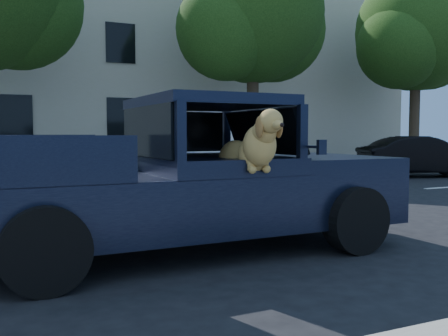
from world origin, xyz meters
The scene contains 9 objects.
ground centered at (0.00, 0.00, 0.00)m, with size 120.00×120.00×0.00m, color black.
far_sidewalk centered at (0.00, 9.20, 0.07)m, with size 60.00×4.00×0.15m, color gray.
lane_stripes centered at (2.00, 3.40, 0.01)m, with size 21.60×0.14×0.01m, color silver, non-canonical shape.
street_tree_mid centered at (5.03, 9.62, 5.71)m, with size 6.00×5.20×8.60m.
street_tree_right centered at (13.03, 9.62, 5.71)m, with size 6.00×5.20×8.60m.
building_main centered at (3.00, 16.50, 4.50)m, with size 26.00×6.00×9.00m, color #BBAE9A.
pickup_truck centered at (-1.51, -0.75, 0.68)m, with size 5.71×2.93×2.02m.
mail_truck centered at (2.63, 6.44, 0.94)m, with size 4.32×3.25×2.15m.
parked_sedan centered at (10.11, 6.36, 0.73)m, with size 4.40×1.54×1.45m, color black.
Camera 1 is at (-3.70, -6.86, 1.56)m, focal length 40.00 mm.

